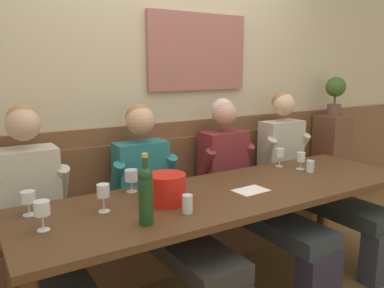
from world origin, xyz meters
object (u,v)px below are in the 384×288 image
wine_glass_by_bottle (280,154)px  person_left_seat (247,186)px  wine_glass_mid_left (301,158)px  wall_bench (182,224)px  wine_bottle_green_tall (146,194)px  water_tumbler_center (310,166)px  water_tumbler_right (187,204)px  wine_glass_near_bucket (103,192)px  wine_glass_mid_right (28,198)px  potted_plant (335,92)px  water_tumbler_left (153,184)px  ice_bucket (166,189)px  dining_table (232,201)px  person_center_right_seat (309,174)px  person_right_seat (163,206)px  wine_glass_left_end (131,177)px  person_center_left_seat (40,225)px  wine_glass_center_rear (42,209)px

wine_glass_by_bottle → person_left_seat: bearing=175.2°
person_left_seat → wine_glass_mid_left: bearing=-24.5°
wall_bench → wine_bottle_green_tall: 1.25m
water_tumbler_center → water_tumbler_right: 1.21m
wine_glass_near_bucket → wine_glass_mid_right: bearing=156.0°
wine_glass_mid_left → potted_plant: size_ratio=0.34×
wine_glass_mid_left → water_tumbler_left: bearing=174.3°
ice_bucket → water_tumbler_center: size_ratio=2.55×
dining_table → water_tumbler_center: 0.76m
person_center_right_seat → wine_bottle_green_tall: bearing=-163.8°
person_right_seat → wine_glass_by_bottle: bearing=-0.0°
person_center_right_seat → water_tumbler_center: 0.40m
wine_bottle_green_tall → water_tumbler_right: 0.27m
person_right_seat → ice_bucket: 0.37m
potted_plant → wine_bottle_green_tall: bearing=-160.3°
potted_plant → water_tumbler_center: bearing=-148.2°
person_right_seat → wine_glass_left_end: person_right_seat is taller
wine_glass_mid_right → wine_bottle_green_tall: bearing=-42.0°
person_right_seat → person_center_left_seat: bearing=177.4°
wine_glass_left_end → wine_bottle_green_tall: bearing=-104.8°
wall_bench → person_center_left_seat: bearing=-163.6°
wine_glass_near_bucket → wine_glass_center_rear: bearing=-165.6°
person_left_seat → water_tumbler_left: person_left_seat is taller
person_center_right_seat → potted_plant: potted_plant is taller
water_tumbler_left → potted_plant: bearing=10.8°
wall_bench → wine_glass_center_rear: wall_bench is taller
wall_bench → person_left_seat: bearing=-41.2°
wine_bottle_green_tall → potted_plant: size_ratio=0.94×
person_center_left_seat → water_tumbler_left: size_ratio=16.25×
wall_bench → person_center_left_seat: 1.20m
wall_bench → ice_bucket: 0.95m
wall_bench → potted_plant: potted_plant is taller
dining_table → wine_glass_left_end: size_ratio=18.78×
dining_table → wine_glass_mid_right: (-1.16, 0.22, 0.17)m
wine_glass_mid_right → water_tumbler_left: size_ratio=1.65×
person_center_left_seat → wine_bottle_green_tall: (0.41, -0.52, 0.26)m
wall_bench → person_center_left_seat: size_ratio=2.30×
wine_glass_left_end → wine_glass_by_bottle: (1.23, -0.02, 0.00)m
wine_bottle_green_tall → wine_glass_by_bottle: size_ratio=2.51×
wine_glass_mid_left → person_center_right_seat: bearing=29.6°
wall_bench → water_tumbler_right: wall_bench is taller
wine_glass_mid_left → wine_glass_by_bottle: bearing=118.3°
person_center_left_seat → potted_plant: bearing=7.1°
wine_glass_mid_left → wine_glass_mid_right: size_ratio=1.00×
potted_plant → person_center_right_seat: bearing=-152.8°
water_tumbler_center → person_right_seat: bearing=167.7°
person_center_right_seat → wine_glass_left_end: (-1.58, 0.01, 0.21)m
person_left_seat → wine_glass_by_bottle: 0.37m
person_left_seat → wine_glass_mid_right: person_left_seat is taller
wall_bench → wine_glass_left_end: bearing=-148.4°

